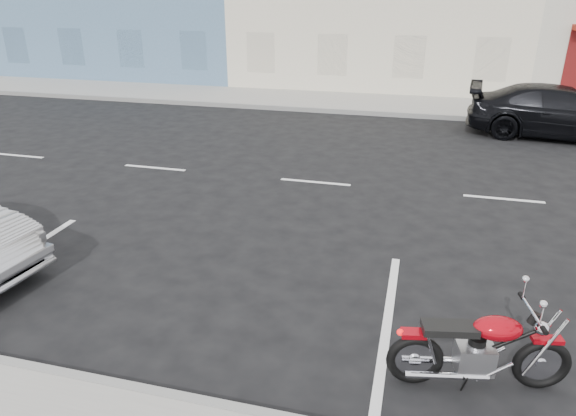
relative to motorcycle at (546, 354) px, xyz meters
name	(u,v)px	position (x,y,z in m)	size (l,w,h in m)	color
ground	(406,190)	(-1.70, 5.74, -0.45)	(120.00, 120.00, 0.00)	black
sidewalk_far	(286,99)	(-6.70, 14.44, -0.38)	(80.00, 3.40, 0.15)	gray
curb_far	(274,108)	(-6.70, 12.74, -0.37)	(80.00, 0.12, 0.16)	gray
motorcycle	(546,354)	(0.00, 0.00, 0.00)	(1.95, 0.73, 0.99)	black
car_far	(560,112)	(2.35, 11.31, 0.29)	(2.07, 5.09, 1.48)	black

